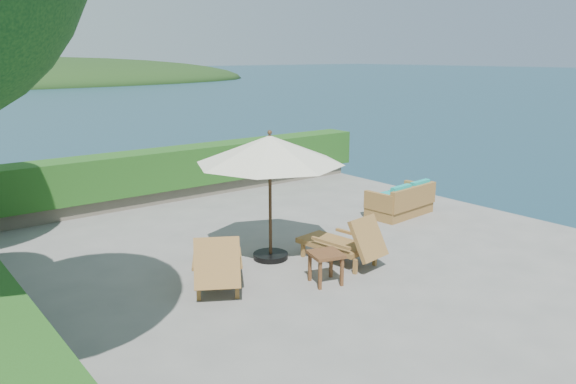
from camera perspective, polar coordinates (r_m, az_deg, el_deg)
ground at (r=10.63m, az=1.39°, el=-6.81°), size 12.00×12.00×0.00m
foundation at (r=11.27m, az=1.34°, el=-14.22°), size 12.00×12.00×3.00m
offshore_island at (r=151.12m, az=-26.39°, el=9.83°), size 126.00×57.60×12.60m
planter_wall_far at (r=15.13m, az=-12.17°, el=-0.14°), size 12.00×0.60×0.36m
hedge_far at (r=14.99m, az=-12.30°, el=2.35°), size 12.40×0.90×1.00m
patio_umbrella at (r=10.12m, az=-1.86°, el=4.20°), size 2.72×2.72×2.43m
lounge_left at (r=9.33m, az=-7.19°, el=-7.19°), size 1.50×1.85×1.00m
lounge_right at (r=10.35m, az=5.81°, el=-5.11°), size 0.90×1.74×0.96m
side_table at (r=9.41m, az=3.87°, el=-6.71°), size 0.63×0.63×0.55m
wicker_loveseat at (r=13.62m, az=11.46°, el=-1.03°), size 1.76×1.01×0.83m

